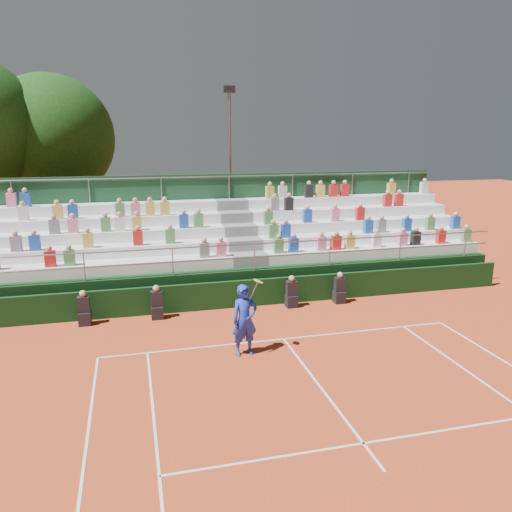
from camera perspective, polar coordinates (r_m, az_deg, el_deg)
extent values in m
plane|color=#C14520|center=(15.59, 3.19, -9.46)|extent=(90.00, 90.00, 0.00)
cube|color=white|center=(15.59, 3.19, -9.44)|extent=(11.00, 0.06, 0.01)
cube|color=white|center=(12.88, 7.56, -14.85)|extent=(0.06, 6.40, 0.01)
cube|color=white|center=(11.10, 12.18, -20.20)|extent=(8.22, 0.06, 0.01)
cube|color=black|center=(18.29, 0.23, -4.18)|extent=(20.00, 0.15, 1.00)
cube|color=black|center=(17.53, -18.97, -6.75)|extent=(0.40, 0.40, 0.44)
cube|color=black|center=(17.37, -19.10, -5.27)|extent=(0.38, 0.25, 0.55)
sphere|color=tan|center=(17.25, -19.20, -4.08)|extent=(0.22, 0.22, 0.22)
cube|color=black|center=(17.45, -11.22, -6.33)|extent=(0.40, 0.40, 0.44)
cube|color=black|center=(17.30, -11.30, -4.83)|extent=(0.38, 0.25, 0.55)
sphere|color=tan|center=(17.18, -11.36, -3.63)|extent=(0.22, 0.22, 0.22)
cube|color=black|center=(18.28, 4.06, -5.15)|extent=(0.40, 0.40, 0.44)
cube|color=black|center=(18.13, 4.08, -3.72)|extent=(0.38, 0.25, 0.55)
sphere|color=tan|center=(18.02, 4.10, -2.57)|extent=(0.22, 0.22, 0.22)
cube|color=black|center=(18.92, 9.48, -4.64)|extent=(0.40, 0.40, 0.44)
cube|color=black|center=(18.78, 9.54, -3.25)|extent=(0.38, 0.25, 0.55)
sphere|color=tan|center=(18.67, 9.59, -2.14)|extent=(0.22, 0.22, 0.22)
cube|color=black|center=(21.16, -1.85, -1.39)|extent=(20.00, 5.20, 1.20)
cube|color=white|center=(18.91, -16.80, -1.30)|extent=(9.30, 0.85, 0.42)
cube|color=white|center=(21.21, 13.39, 0.53)|extent=(9.30, 0.85, 0.42)
cube|color=slate|center=(19.37, -0.81, -0.35)|extent=(1.40, 0.85, 0.42)
cube|color=white|center=(19.63, -16.79, 0.51)|extent=(9.30, 0.85, 0.42)
cube|color=white|center=(21.86, 12.44, 2.10)|extent=(9.30, 0.85, 0.42)
cube|color=slate|center=(20.08, -1.38, 1.39)|extent=(1.40, 0.85, 0.42)
cube|color=white|center=(20.38, -16.78, 2.19)|extent=(9.30, 0.85, 0.42)
cube|color=white|center=(22.53, 11.53, 3.58)|extent=(9.30, 0.85, 0.42)
cube|color=slate|center=(20.81, -1.90, 3.01)|extent=(1.40, 0.85, 0.42)
cube|color=white|center=(21.14, -16.77, 3.76)|extent=(9.30, 0.85, 0.42)
cube|color=white|center=(23.22, 10.68, 4.97)|extent=(9.30, 0.85, 0.42)
cube|color=slate|center=(21.55, -2.40, 4.52)|extent=(1.40, 0.85, 0.42)
cube|color=white|center=(21.91, -16.76, 5.21)|extent=(9.30, 0.85, 0.42)
cube|color=white|center=(23.93, 9.88, 6.28)|extent=(9.30, 0.85, 0.42)
cube|color=slate|center=(22.31, -2.86, 5.93)|extent=(1.40, 0.85, 0.42)
cube|color=#194124|center=(22.96, -3.09, 3.90)|extent=(20.00, 0.12, 4.40)
cylinder|color=gray|center=(18.36, -0.19, 1.39)|extent=(20.00, 0.05, 0.05)
cylinder|color=gray|center=(22.59, -3.11, 9.11)|extent=(20.00, 0.05, 0.05)
cube|color=red|center=(18.84, -22.46, -0.29)|extent=(0.36, 0.24, 0.56)
cube|color=#4C8C4C|center=(18.75, -20.54, -0.18)|extent=(0.36, 0.24, 0.56)
cube|color=slate|center=(18.79, -5.92, 0.67)|extent=(0.36, 0.24, 0.56)
cube|color=pink|center=(18.89, -4.03, 0.78)|extent=(0.36, 0.24, 0.56)
cube|color=slate|center=(19.78, -25.74, 1.27)|extent=(0.36, 0.24, 0.56)
cube|color=#1E4CB2|center=(19.66, -23.96, 1.38)|extent=(0.36, 0.24, 0.56)
cube|color=gold|center=(19.43, -18.64, 1.71)|extent=(0.36, 0.24, 0.56)
cube|color=red|center=(19.36, -13.35, 2.03)|extent=(0.36, 0.24, 0.56)
cube|color=#4C8C4C|center=(19.41, -9.78, 2.24)|extent=(0.36, 0.24, 0.56)
cube|color=slate|center=(20.32, -22.05, 3.14)|extent=(0.36, 0.24, 0.56)
cube|color=pink|center=(20.24, -20.19, 3.27)|extent=(0.36, 0.24, 0.56)
cube|color=#4C8C4C|center=(20.14, -16.79, 3.48)|extent=(0.36, 0.24, 0.56)
cube|color=silver|center=(20.12, -15.31, 3.57)|extent=(0.36, 0.24, 0.56)
cube|color=gold|center=(20.12, -13.44, 3.68)|extent=(0.36, 0.24, 0.56)
cube|color=#1E4CB2|center=(20.22, -8.25, 3.97)|extent=(0.36, 0.24, 0.56)
cube|color=#4C8C4C|center=(20.28, -6.59, 4.05)|extent=(0.36, 0.24, 0.56)
cube|color=silver|center=(21.28, -25.05, 4.44)|extent=(0.36, 0.24, 0.56)
cube|color=gold|center=(21.08, -21.74, 4.68)|extent=(0.36, 0.24, 0.56)
cube|color=#1E4CB2|center=(21.01, -20.20, 4.79)|extent=(0.36, 0.24, 0.56)
cube|color=#4C8C4C|center=(20.89, -15.28, 5.11)|extent=(0.36, 0.24, 0.56)
cube|color=pink|center=(20.89, -13.59, 5.21)|extent=(0.36, 0.24, 0.56)
cube|color=gold|center=(20.90, -11.99, 5.30)|extent=(0.36, 0.24, 0.56)
cube|color=gold|center=(20.93, -10.37, 5.39)|extent=(0.36, 0.24, 0.56)
cube|color=pink|center=(22.16, -26.15, 5.76)|extent=(0.36, 0.24, 0.56)
cube|color=#1E4CB2|center=(22.06, -24.83, 5.86)|extent=(0.36, 0.24, 0.56)
cube|color=#4C8C4C|center=(19.41, 2.59, 1.15)|extent=(0.36, 0.24, 0.56)
cube|color=#1E4CB2|center=(19.59, 4.32, 1.25)|extent=(0.36, 0.24, 0.56)
cube|color=pink|center=(19.98, 7.46, 1.42)|extent=(0.36, 0.24, 0.56)
cube|color=red|center=(20.22, 9.16, 1.51)|extent=(0.36, 0.24, 0.56)
cube|color=gold|center=(20.45, 10.66, 1.59)|extent=(0.36, 0.24, 0.56)
cube|color=silver|center=(20.97, 13.59, 1.74)|extent=(0.36, 0.24, 0.56)
cube|color=pink|center=(21.54, 16.39, 1.88)|extent=(0.36, 0.24, 0.56)
cube|color=black|center=(21.86, 17.78, 1.94)|extent=(0.36, 0.24, 0.56)
cube|color=red|center=(22.50, 20.36, 2.06)|extent=(0.36, 0.24, 0.56)
cube|color=#4C8C4C|center=(23.21, 22.86, 2.18)|extent=(0.36, 0.24, 0.56)
cube|color=#4C8C4C|center=(20.12, 1.98, 2.84)|extent=(0.36, 0.24, 0.56)
cube|color=#1E4CB2|center=(20.27, 3.42, 2.91)|extent=(0.36, 0.24, 0.56)
cube|color=#1E4CB2|center=(21.64, 12.69, 3.29)|extent=(0.36, 0.24, 0.56)
cube|color=slate|center=(21.92, 14.12, 3.34)|extent=(0.36, 0.24, 0.56)
cube|color=#1E4CB2|center=(22.52, 16.84, 3.44)|extent=(0.36, 0.24, 0.56)
cube|color=#4C8C4C|center=(23.11, 19.26, 3.51)|extent=(0.36, 0.24, 0.56)
cube|color=#1E4CB2|center=(23.83, 21.81, 3.58)|extent=(0.36, 0.24, 0.56)
cube|color=#4C8C4C|center=(20.86, 1.40, 4.41)|extent=(0.36, 0.24, 0.56)
cube|color=#1E4CB2|center=(21.38, 5.88, 4.58)|extent=(0.36, 0.24, 0.56)
cube|color=pink|center=(21.84, 9.00, 4.67)|extent=(0.36, 0.24, 0.56)
cube|color=red|center=(22.33, 11.79, 4.75)|extent=(0.36, 0.24, 0.56)
cube|color=slate|center=(21.75, 2.13, 5.91)|extent=(0.36, 0.24, 0.56)
cube|color=black|center=(21.93, 3.77, 5.96)|extent=(0.36, 0.24, 0.56)
cube|color=red|center=(23.82, 14.79, 6.16)|extent=(0.36, 0.24, 0.56)
cube|color=red|center=(24.11, 16.01, 6.17)|extent=(0.36, 0.24, 0.56)
cube|color=gold|center=(22.51, 1.59, 7.27)|extent=(0.36, 0.24, 0.56)
cube|color=silver|center=(22.68, 3.05, 7.30)|extent=(0.36, 0.24, 0.56)
cube|color=black|center=(23.08, 6.04, 7.36)|extent=(0.36, 0.24, 0.56)
cube|color=gold|center=(23.28, 7.37, 7.38)|extent=(0.36, 0.24, 0.56)
cube|color=red|center=(23.52, 8.83, 7.39)|extent=(0.36, 0.24, 0.56)
cube|color=red|center=(23.74, 10.09, 7.40)|extent=(0.36, 0.24, 0.56)
cube|color=gold|center=(24.82, 15.20, 7.41)|extent=(0.36, 0.24, 0.56)
cube|color=silver|center=(25.72, 18.66, 7.38)|extent=(0.36, 0.24, 0.56)
imported|color=#1936C1|center=(14.19, -1.30, -7.34)|extent=(0.82, 0.60, 2.07)
cylinder|color=gray|center=(13.97, -0.32, -4.12)|extent=(0.26, 0.03, 0.51)
cylinder|color=#E5D866|center=(13.92, 0.28, -2.90)|extent=(0.26, 0.28, 0.14)
cylinder|color=#3D2A16|center=(27.93, -21.62, 3.75)|extent=(0.50, 0.50, 3.46)
sphere|color=#11340E|center=(27.58, -22.41, 12.40)|extent=(6.22, 6.22, 6.22)
cylinder|color=gray|center=(27.06, -2.96, 9.46)|extent=(0.16, 0.16, 8.19)
cube|color=black|center=(27.07, -3.07, 18.51)|extent=(0.60, 0.25, 0.35)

